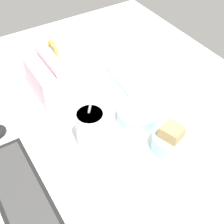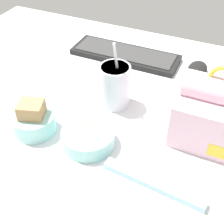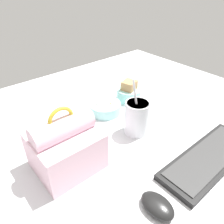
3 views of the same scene
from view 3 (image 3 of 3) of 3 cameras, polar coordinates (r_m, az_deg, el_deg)
The scene contains 8 objects.
desk_surface at distance 83.26cm, azimuth 0.08°, elevation -3.02°, with size 140.00×110.00×2.00cm.
keyboard at distance 72.77cm, azimuth 24.00°, elevation -10.89°, with size 36.03×12.09×2.10cm.
lunch_bag at distance 62.59cm, azimuth -12.11°, elevation -8.69°, with size 17.71×16.73×19.95cm.
soup_cup at distance 74.67cm, azimuth 6.48°, elevation -1.33°, with size 8.33×8.33×19.70cm.
bento_bowl_sandwich at distance 95.41cm, azimuth 4.42°, elevation 5.03°, with size 10.52×10.52×8.70cm.
bento_bowl_snacks at distance 86.82cm, azimuth -1.82°, elevation 1.21°, with size 12.67×12.67×5.47cm.
computer_mouse at distance 57.25cm, azimuth 11.76°, elevation -22.79°, with size 5.93×8.96×2.97cm.
chopstick_case at distance 83.77cm, azimuth -13.90°, elevation -2.38°, with size 22.90×4.59×1.60cm.
Camera 3 is at (43.28, 51.12, 50.45)cm, focal length 35.00 mm.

